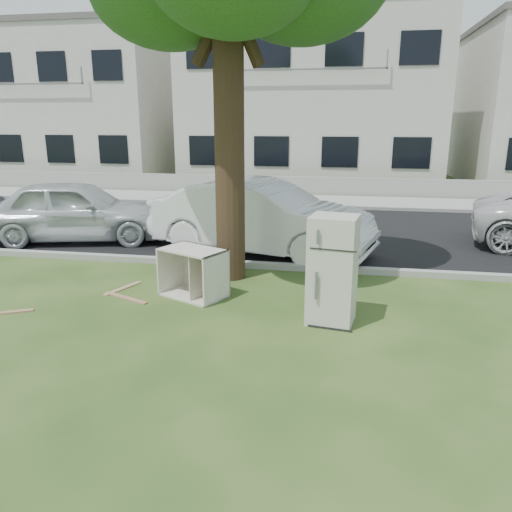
% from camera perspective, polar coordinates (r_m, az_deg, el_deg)
% --- Properties ---
extents(ground, '(120.00, 120.00, 0.00)m').
position_cam_1_polar(ground, '(7.75, -2.92, -6.57)').
color(ground, '#264217').
extents(road, '(120.00, 7.00, 0.01)m').
position_cam_1_polar(road, '(13.41, 2.84, 2.98)').
color(road, black).
rests_on(road, ground).
extents(kerb_near, '(120.00, 0.18, 0.12)m').
position_cam_1_polar(kerb_near, '(10.02, 0.22, -1.38)').
color(kerb_near, gray).
rests_on(kerb_near, ground).
extents(kerb_far, '(120.00, 0.18, 0.12)m').
position_cam_1_polar(kerb_far, '(16.88, 4.39, 5.53)').
color(kerb_far, gray).
rests_on(kerb_far, ground).
extents(sidewalk, '(120.00, 2.80, 0.01)m').
position_cam_1_polar(sidewalk, '(18.30, 4.86, 6.31)').
color(sidewalk, gray).
rests_on(sidewalk, ground).
extents(low_wall, '(120.00, 0.15, 0.70)m').
position_cam_1_polar(low_wall, '(19.83, 5.33, 8.02)').
color(low_wall, gray).
rests_on(low_wall, ground).
extents(townhouse_left, '(10.20, 8.16, 7.04)m').
position_cam_1_polar(townhouse_left, '(28.04, -19.78, 15.89)').
color(townhouse_left, silver).
rests_on(townhouse_left, ground).
extents(townhouse_center, '(11.22, 8.16, 7.44)m').
position_cam_1_polar(townhouse_center, '(24.56, 6.57, 17.31)').
color(townhouse_center, beige).
rests_on(townhouse_center, ground).
extents(fridge, '(0.74, 0.70, 1.59)m').
position_cam_1_polar(fridge, '(7.27, 8.74, -1.61)').
color(fridge, beige).
rests_on(fridge, ground).
extents(cabinet, '(1.24, 1.05, 0.82)m').
position_cam_1_polar(cabinet, '(8.41, -7.19, -1.90)').
color(cabinet, beige).
rests_on(cabinet, ground).
extents(plank_b, '(0.91, 0.47, 0.02)m').
position_cam_1_polar(plank_b, '(8.63, -14.67, -4.64)').
color(plank_b, '#9D6F52').
rests_on(plank_b, ground).
extents(plank_c, '(0.39, 0.81, 0.02)m').
position_cam_1_polar(plank_c, '(9.11, -14.96, -3.59)').
color(plank_c, tan).
rests_on(plank_c, ground).
extents(car_center, '(5.19, 2.96, 1.62)m').
position_cam_1_polar(car_center, '(10.95, 0.54, 4.44)').
color(car_center, white).
rests_on(car_center, ground).
extents(car_left, '(4.70, 2.76, 1.50)m').
position_cam_1_polar(car_left, '(12.88, -19.89, 4.93)').
color(car_left, silver).
rests_on(car_left, ground).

